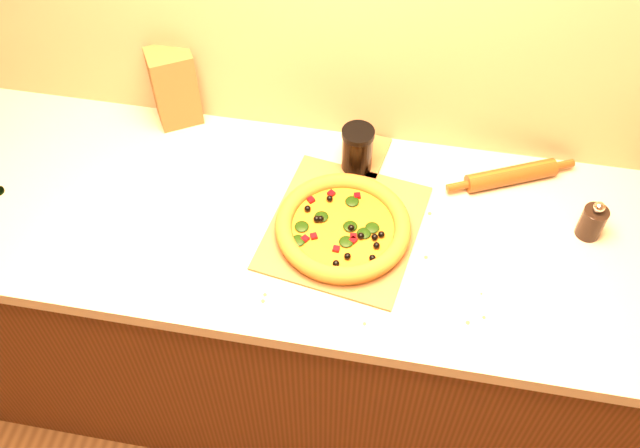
{
  "coord_description": "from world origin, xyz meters",
  "views": [
    {
      "loc": [
        0.19,
        0.35,
        2.28
      ],
      "look_at": [
        0.0,
        1.38,
        0.96
      ],
      "focal_mm": 40.0,
      "sensor_mm": 36.0,
      "label": 1
    }
  ],
  "objects": [
    {
      "name": "paper_bag",
      "position": [
        -0.46,
        1.73,
        1.01
      ],
      "size": [
        0.14,
        0.14,
        0.23
      ],
      "primitive_type": "cube",
      "rotation": [
        0.0,
        0.0,
        0.54
      ],
      "color": "brown",
      "rests_on": "countertop"
    },
    {
      "name": "pepper_grinder",
      "position": [
        0.64,
        1.51,
        0.95
      ],
      "size": [
        0.06,
        0.06,
        0.11
      ],
      "color": "black",
      "rests_on": "countertop"
    },
    {
      "name": "rolling_pin",
      "position": [
        0.45,
        1.65,
        0.92
      ],
      "size": [
        0.33,
        0.17,
        0.05
      ],
      "rotation": [
        0.0,
        0.0,
        0.44
      ],
      "color": "#56250E",
      "rests_on": "countertop"
    },
    {
      "name": "dark_jar",
      "position": [
        0.06,
        1.62,
        0.97
      ],
      "size": [
        0.08,
        0.08,
        0.13
      ],
      "color": "black",
      "rests_on": "countertop"
    },
    {
      "name": "countertop",
      "position": [
        0.0,
        1.43,
        0.88
      ],
      "size": [
        2.84,
        0.68,
        0.04
      ],
      "primitive_type": "cube",
      "color": "#C0AF95",
      "rests_on": "cabinet"
    },
    {
      "name": "pizza",
      "position": [
        0.06,
        1.4,
        0.93
      ],
      "size": [
        0.33,
        0.33,
        0.05
      ],
      "color": "#AD6D2B",
      "rests_on": "pizza_peel"
    },
    {
      "name": "pizza_peel",
      "position": [
        0.06,
        1.44,
        0.9
      ],
      "size": [
        0.41,
        0.55,
        0.01
      ],
      "rotation": [
        0.0,
        0.0,
        -0.16
      ],
      "color": "brown",
      "rests_on": "countertop"
    },
    {
      "name": "cabinet",
      "position": [
        0.0,
        1.43,
        0.43
      ],
      "size": [
        2.8,
        0.65,
        0.86
      ],
      "primitive_type": "cube",
      "color": "#48290F",
      "rests_on": "ground"
    }
  ]
}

